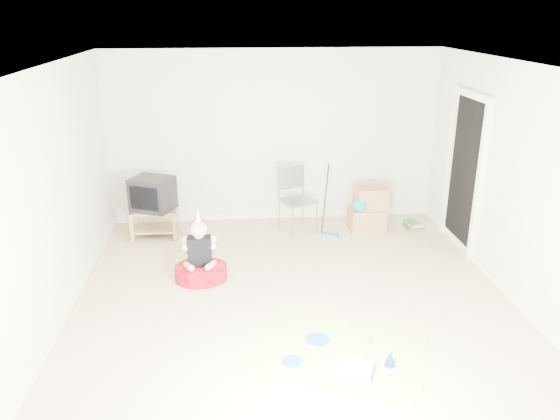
{
  "coord_description": "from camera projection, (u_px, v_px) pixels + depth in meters",
  "views": [
    {
      "loc": [
        -0.65,
        -5.59,
        3.13
      ],
      "look_at": [
        -0.1,
        0.4,
        0.9
      ],
      "focal_mm": 35.0,
      "sensor_mm": 36.0,
      "label": 1
    }
  ],
  "objects": [
    {
      "name": "floor_mop",
      "position": [
        331.0,
        218.0,
        7.92
      ],
      "size": [
        0.27,
        0.32,
        1.01
      ],
      "color": "blue",
      "rests_on": "ground"
    },
    {
      "name": "tv_stand",
      "position": [
        155.0,
        220.0,
        7.9
      ],
      "size": [
        0.67,
        0.43,
        0.41
      ],
      "color": "olive",
      "rests_on": "ground"
    },
    {
      "name": "folding_chair",
      "position": [
        298.0,
        201.0,
        7.98
      ],
      "size": [
        0.59,
        0.58,
        1.0
      ],
      "color": "gray",
      "rests_on": "ground"
    },
    {
      "name": "cardboard_boxes",
      "position": [
        368.0,
        210.0,
        8.12
      ],
      "size": [
        0.55,
        0.43,
        0.66
      ],
      "color": "#9F774C",
      "rests_on": "ground"
    },
    {
      "name": "crt_tv",
      "position": [
        153.0,
        194.0,
        7.76
      ],
      "size": [
        0.69,
        0.64,
        0.47
      ],
      "primitive_type": "cube",
      "rotation": [
        0.0,
        0.0,
        -0.43
      ],
      "color": "black",
      "rests_on": "tv_stand"
    },
    {
      "name": "orange_cup_far",
      "position": [
        338.0,
        368.0,
        4.98
      ],
      "size": [
        0.07,
        0.07,
        0.07
      ],
      "primitive_type": "cylinder",
      "rotation": [
        0.0,
        0.0,
        -0.27
      ],
      "color": "#FDA01C",
      "rests_on": "party_mat"
    },
    {
      "name": "orange_cup_near",
      "position": [
        367.0,
        339.0,
        5.42
      ],
      "size": [
        0.07,
        0.07,
        0.08
      ],
      "primitive_type": "cylinder",
      "rotation": [
        0.0,
        0.0,
        -0.01
      ],
      "color": "#FDA01C",
      "rests_on": "party_mat"
    },
    {
      "name": "birthday_cake",
      "position": [
        355.0,
        370.0,
        4.95
      ],
      "size": [
        0.39,
        0.36,
        0.15
      ],
      "color": "white",
      "rests_on": "party_mat"
    },
    {
      "name": "blue_plate_near",
      "position": [
        317.0,
        339.0,
        5.46
      ],
      "size": [
        0.34,
        0.34,
        0.01
      ],
      "primitive_type": "cylinder",
      "rotation": [
        0.0,
        0.0,
        -0.8
      ],
      "color": "blue",
      "rests_on": "party_mat"
    },
    {
      "name": "blue_party_hat",
      "position": [
        390.0,
        358.0,
        5.05
      ],
      "size": [
        0.15,
        0.15,
        0.15
      ],
      "primitive_type": "cone",
      "rotation": [
        0.0,
        0.0,
        -0.79
      ],
      "color": "#16389D",
      "rests_on": "party_mat"
    },
    {
      "name": "seated_woman",
      "position": [
        200.0,
        264.0,
        6.64
      ],
      "size": [
        0.65,
        0.65,
        0.92
      ],
      "color": "maroon",
      "rests_on": "ground"
    },
    {
      "name": "blue_plate_far",
      "position": [
        292.0,
        361.0,
        5.13
      ],
      "size": [
        0.22,
        0.22,
        0.01
      ],
      "primitive_type": "cylinder",
      "rotation": [
        0.0,
        0.0,
        -0.13
      ],
      "color": "blue",
      "rests_on": "party_mat"
    },
    {
      "name": "party_mat",
      "position": [
        339.0,
        352.0,
        5.28
      ],
      "size": [
        1.96,
        1.71,
        0.01
      ],
      "primitive_type": "cube",
      "rotation": [
        0.0,
        0.0,
        -0.39
      ],
      "color": "#FF35A3",
      "rests_on": "ground"
    },
    {
      "name": "book_pile",
      "position": [
        413.0,
        225.0,
        8.25
      ],
      "size": [
        0.23,
        0.28,
        0.12
      ],
      "color": "#287841",
      "rests_on": "ground"
    },
    {
      "name": "doorway_recess",
      "position": [
        465.0,
        175.0,
        7.34
      ],
      "size": [
        0.02,
        0.9,
        2.05
      ],
      "primitive_type": "cube",
      "color": "black",
      "rests_on": "ground"
    },
    {
      "name": "ground",
      "position": [
        292.0,
        294.0,
        6.36
      ],
      "size": [
        5.0,
        5.0,
        0.0
      ],
      "primitive_type": "plane",
      "color": "#BFAD89",
      "rests_on": "ground"
    }
  ]
}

